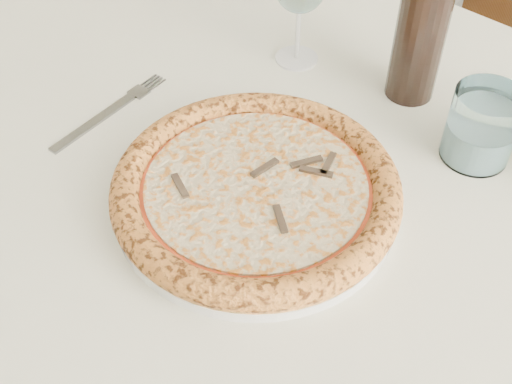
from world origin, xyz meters
TOP-DOWN VIEW (x-y plane):
  - dining_table at (0.05, 0.14)m, footprint 1.67×1.08m
  - plate at (0.05, 0.04)m, footprint 0.33×0.33m
  - pizza at (0.05, 0.04)m, footprint 0.34×0.34m
  - fork at (-0.21, 0.05)m, footprint 0.03×0.21m
  - tumbler at (0.22, 0.27)m, footprint 0.09×0.09m
  - wine_bottle at (0.09, 0.34)m, footprint 0.07×0.07m

SIDE VIEW (x-z plane):
  - dining_table at x=0.05m, z-range 0.30..1.05m
  - fork at x=-0.21m, z-range 0.76..0.76m
  - plate at x=0.05m, z-range 0.76..0.77m
  - pizza at x=0.05m, z-range 0.76..0.80m
  - tumbler at x=0.22m, z-range 0.75..0.85m
  - wine_bottle at x=0.09m, z-range 0.74..1.01m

